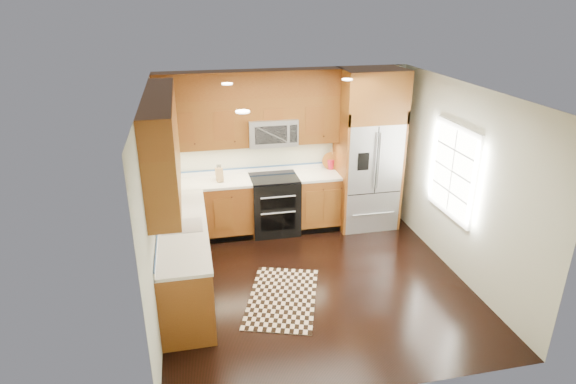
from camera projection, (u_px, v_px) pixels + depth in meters
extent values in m
plane|color=black|center=(315.00, 283.00, 6.55)|extent=(4.00, 4.00, 0.00)
cube|color=beige|center=(285.00, 149.00, 7.87)|extent=(4.00, 0.02, 2.60)
cube|color=beige|center=(154.00, 209.00, 5.67)|extent=(0.02, 4.00, 2.60)
cube|color=beige|center=(461.00, 183.00, 6.45)|extent=(0.02, 4.00, 2.60)
cube|color=white|center=(453.00, 171.00, 6.58)|extent=(0.04, 1.10, 1.30)
cube|color=white|center=(453.00, 171.00, 6.58)|extent=(0.02, 0.95, 1.15)
cube|color=brown|center=(208.00, 210.00, 7.67)|extent=(1.37, 0.60, 0.90)
cube|color=brown|center=(318.00, 201.00, 8.01)|extent=(0.72, 0.60, 0.90)
cube|color=brown|center=(185.00, 260.00, 6.23)|extent=(0.60, 2.40, 0.90)
cube|color=beige|center=(254.00, 179.00, 7.63)|extent=(2.85, 0.62, 0.04)
cube|color=beige|center=(182.00, 228.00, 6.06)|extent=(0.62, 2.40, 0.04)
cube|color=brown|center=(251.00, 122.00, 7.41)|extent=(2.85, 0.33, 0.75)
cube|color=brown|center=(164.00, 160.00, 5.68)|extent=(0.33, 2.40, 0.75)
cube|color=brown|center=(250.00, 84.00, 7.19)|extent=(2.85, 0.33, 0.40)
cube|color=brown|center=(159.00, 112.00, 5.47)|extent=(0.33, 2.40, 0.40)
cube|color=black|center=(274.00, 205.00, 7.84)|extent=(0.76, 0.64, 0.92)
cube|color=black|center=(274.00, 178.00, 7.66)|extent=(0.76, 0.60, 0.02)
cube|color=black|center=(278.00, 204.00, 7.49)|extent=(0.55, 0.01, 0.18)
cube|color=black|center=(278.00, 222.00, 7.62)|extent=(0.55, 0.01, 0.28)
cylinder|color=#B2B2B7|center=(278.00, 197.00, 7.43)|extent=(0.55, 0.02, 0.02)
cylinder|color=#B2B2B7|center=(278.00, 213.00, 7.53)|extent=(0.55, 0.02, 0.02)
cube|color=#B2B2B7|center=(272.00, 131.00, 7.50)|extent=(0.76, 0.40, 0.42)
cube|color=black|center=(271.00, 135.00, 7.31)|extent=(0.50, 0.01, 0.28)
cube|color=#B2B2B7|center=(367.00, 174.00, 7.94)|extent=(0.90, 0.74, 1.80)
cube|color=black|center=(377.00, 161.00, 7.46)|extent=(0.01, 0.01, 1.08)
cube|color=black|center=(363.00, 162.00, 7.42)|extent=(0.18, 0.01, 0.28)
cube|color=brown|center=(340.00, 170.00, 7.81)|extent=(0.04, 0.74, 2.00)
cube|color=brown|center=(394.00, 166.00, 7.99)|extent=(0.04, 0.74, 2.00)
cube|color=brown|center=(372.00, 95.00, 7.44)|extent=(0.98, 0.74, 0.80)
cube|color=#B2B2B7|center=(182.00, 225.00, 6.04)|extent=(0.50, 0.42, 0.02)
cylinder|color=#B2B2B7|center=(165.00, 210.00, 6.15)|extent=(0.02, 0.02, 0.28)
torus|color=#B2B2B7|center=(164.00, 203.00, 6.03)|extent=(0.18, 0.02, 0.18)
cube|color=black|center=(282.00, 298.00, 6.22)|extent=(1.24, 1.61, 0.01)
cube|color=#A98452|center=(219.00, 175.00, 7.47)|extent=(0.12, 0.15, 0.21)
cylinder|color=maroon|center=(331.00, 164.00, 8.01)|extent=(0.16, 0.16, 0.16)
cylinder|color=brown|center=(331.00, 168.00, 8.03)|extent=(0.35, 0.35, 0.02)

